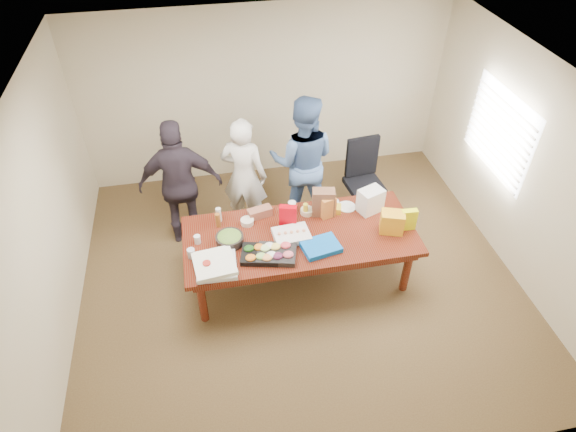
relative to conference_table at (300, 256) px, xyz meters
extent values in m
cube|color=#47301E|center=(0.00, 0.00, -0.39)|extent=(5.50, 5.00, 0.02)
cube|color=white|center=(0.00, 0.00, 2.33)|extent=(5.50, 5.00, 0.02)
cube|color=beige|center=(0.00, 2.50, 0.98)|extent=(5.50, 0.04, 2.70)
cube|color=beige|center=(0.00, -2.50, 0.98)|extent=(5.50, 0.04, 2.70)
cube|color=beige|center=(-2.75, 0.00, 0.98)|extent=(0.04, 5.00, 2.70)
cube|color=beige|center=(2.75, 0.00, 0.98)|extent=(0.04, 5.00, 2.70)
cube|color=white|center=(2.72, 0.60, 1.12)|extent=(0.03, 1.40, 1.10)
cube|color=beige|center=(2.68, 0.60, 1.12)|extent=(0.04, 1.36, 1.00)
cube|color=#4C1C0F|center=(0.00, 0.00, 0.00)|extent=(2.80, 1.20, 0.75)
cube|color=black|center=(1.18, 1.08, 0.19)|extent=(0.63, 0.63, 1.13)
imported|color=silver|center=(-0.53, 1.16, 0.49)|extent=(0.75, 0.63, 1.73)
imported|color=#4C6DA5|center=(0.29, 1.22, 0.59)|extent=(1.10, 0.95, 1.92)
imported|color=#2B232C|center=(-1.37, 1.06, 0.55)|extent=(1.10, 0.51, 1.84)
cube|color=black|center=(-0.53, -0.28, 0.41)|extent=(0.49, 0.42, 0.07)
cube|color=black|center=(-0.34, -0.31, 0.41)|extent=(0.51, 0.45, 0.07)
cube|color=white|center=(-0.11, -0.03, 0.41)|extent=(0.45, 0.35, 0.07)
cylinder|color=black|center=(-0.85, 0.02, 0.43)|extent=(0.35, 0.35, 0.11)
cube|color=blue|center=(0.18, -0.29, 0.41)|extent=(0.48, 0.40, 0.06)
cube|color=#C1000D|center=(-0.11, 0.18, 0.53)|extent=(0.22, 0.14, 0.30)
cube|color=#F7FF0F|center=(1.30, -0.14, 0.52)|extent=(0.19, 0.08, 0.29)
cube|color=#C4732F|center=(0.41, 0.25, 0.52)|extent=(0.20, 0.13, 0.28)
cylinder|color=white|center=(-0.01, 0.44, 0.45)|extent=(0.13, 0.13, 0.15)
cylinder|color=yellow|center=(0.14, 0.34, 0.46)|extent=(0.06, 0.06, 0.17)
cylinder|color=brown|center=(-0.95, 0.34, 0.47)|extent=(0.08, 0.08, 0.19)
cylinder|color=silver|center=(-0.93, 0.43, 0.47)|extent=(0.07, 0.07, 0.20)
cube|color=yellow|center=(0.48, 0.35, 0.42)|extent=(0.28, 0.21, 0.08)
cube|color=brown|center=(-0.42, 0.43, 0.43)|extent=(0.32, 0.19, 0.12)
cube|color=brown|center=(0.36, 0.33, 0.56)|extent=(0.30, 0.21, 0.36)
cylinder|color=#AC261C|center=(-1.14, -0.38, 0.44)|extent=(0.10, 0.10, 0.12)
cylinder|color=silver|center=(-1.30, -0.14, 0.44)|extent=(0.10, 0.10, 0.12)
cylinder|color=silver|center=(-1.22, 0.09, 0.43)|extent=(0.10, 0.10, 0.11)
cube|color=silver|center=(-1.04, -0.36, 0.40)|extent=(0.46, 0.46, 0.05)
cube|color=white|center=(-1.06, -0.37, 0.45)|extent=(0.50, 0.50, 0.05)
cylinder|color=white|center=(0.70, 0.39, 0.38)|extent=(0.25, 0.25, 0.01)
cylinder|color=silver|center=(0.51, 0.52, 0.38)|extent=(0.24, 0.24, 0.01)
cylinder|color=beige|center=(0.17, 0.37, 0.41)|extent=(0.19, 0.19, 0.07)
cylinder|color=beige|center=(-0.60, 0.32, 0.41)|extent=(0.20, 0.20, 0.07)
cube|color=white|center=(0.96, 0.28, 0.53)|extent=(0.35, 0.30, 0.32)
cube|color=gold|center=(1.09, -0.15, 0.51)|extent=(0.32, 0.27, 0.28)
camera|label=1|loc=(-0.98, -4.27, 4.40)|focal=30.78mm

